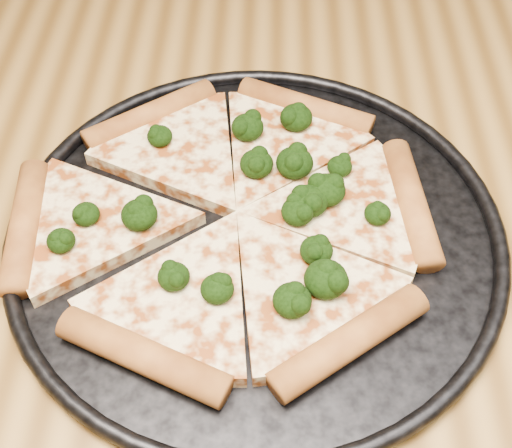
{
  "coord_description": "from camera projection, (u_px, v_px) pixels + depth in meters",
  "views": [
    {
      "loc": [
        -0.02,
        -0.37,
        1.18
      ],
      "look_at": [
        -0.03,
        -0.02,
        0.77
      ],
      "focal_mm": 48.07,
      "sensor_mm": 36.0,
      "label": 1
    }
  ],
  "objects": [
    {
      "name": "dining_table",
      "position": [
        290.0,
        281.0,
        0.64
      ],
      "size": [
        1.2,
        0.9,
        0.75
      ],
      "color": "olive",
      "rests_on": "ground"
    },
    {
      "name": "pizza_pan",
      "position": [
        256.0,
        231.0,
        0.55
      ],
      "size": [
        0.4,
        0.4,
        0.02
      ],
      "color": "black",
      "rests_on": "dining_table"
    },
    {
      "name": "pizza",
      "position": [
        231.0,
        213.0,
        0.55
      ],
      "size": [
        0.34,
        0.33,
        0.02
      ],
      "rotation": [
        0.0,
        0.0,
        -0.42
      ],
      "color": "#FFE09C",
      "rests_on": "pizza_pan"
    },
    {
      "name": "broccoli_florets",
      "position": [
        265.0,
        203.0,
        0.54
      ],
      "size": [
        0.26,
        0.22,
        0.02
      ],
      "color": "black",
      "rests_on": "pizza"
    }
  ]
}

